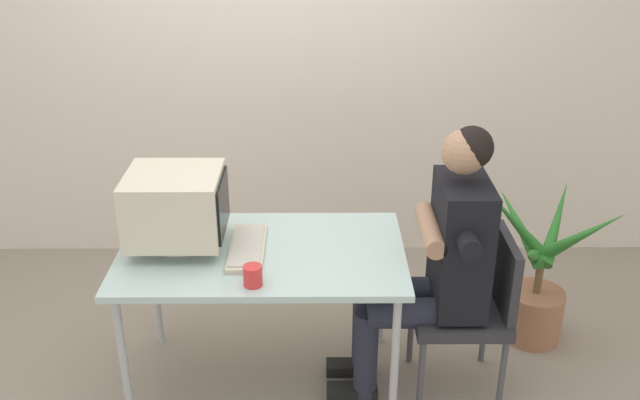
{
  "coord_description": "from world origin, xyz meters",
  "views": [
    {
      "loc": [
        0.25,
        -2.79,
        2.28
      ],
      "look_at": [
        0.26,
        0.0,
        0.98
      ],
      "focal_mm": 39.67,
      "sensor_mm": 36.0,
      "label": 1
    }
  ],
  "objects_px": {
    "crt_monitor": "(176,206)",
    "office_chair": "(472,303)",
    "keyboard": "(247,247)",
    "potted_plant": "(539,280)",
    "desk": "(262,261)",
    "person_seated": "(437,257)",
    "desk_mug": "(253,275)"
  },
  "relations": [
    {
      "from": "keyboard",
      "to": "potted_plant",
      "type": "distance_m",
      "value": 1.56
    },
    {
      "from": "crt_monitor",
      "to": "potted_plant",
      "type": "distance_m",
      "value": 1.9
    },
    {
      "from": "desk",
      "to": "person_seated",
      "type": "height_order",
      "value": "person_seated"
    },
    {
      "from": "desk",
      "to": "desk_mug",
      "type": "relative_size",
      "value": 14.3
    },
    {
      "from": "potted_plant",
      "to": "desk_mug",
      "type": "height_order",
      "value": "potted_plant"
    },
    {
      "from": "crt_monitor",
      "to": "office_chair",
      "type": "distance_m",
      "value": 1.42
    },
    {
      "from": "desk",
      "to": "potted_plant",
      "type": "relative_size",
      "value": 1.47
    },
    {
      "from": "keyboard",
      "to": "potted_plant",
      "type": "relative_size",
      "value": 0.49
    },
    {
      "from": "desk",
      "to": "person_seated",
      "type": "bearing_deg",
      "value": -2.46
    },
    {
      "from": "crt_monitor",
      "to": "office_chair",
      "type": "height_order",
      "value": "crt_monitor"
    },
    {
      "from": "office_chair",
      "to": "crt_monitor",
      "type": "bearing_deg",
      "value": 176.74
    },
    {
      "from": "office_chair",
      "to": "person_seated",
      "type": "xyz_separation_m",
      "value": [
        -0.18,
        -0.0,
        0.24
      ]
    },
    {
      "from": "desk",
      "to": "office_chair",
      "type": "xyz_separation_m",
      "value": [
        0.97,
        -0.03,
        -0.21
      ]
    },
    {
      "from": "office_chair",
      "to": "desk_mug",
      "type": "relative_size",
      "value": 8.95
    },
    {
      "from": "crt_monitor",
      "to": "potted_plant",
      "type": "bearing_deg",
      "value": 10.14
    },
    {
      "from": "desk",
      "to": "keyboard",
      "type": "relative_size",
      "value": 2.98
    },
    {
      "from": "desk",
      "to": "office_chair",
      "type": "bearing_deg",
      "value": -2.01
    },
    {
      "from": "keyboard",
      "to": "office_chair",
      "type": "bearing_deg",
      "value": -1.94
    },
    {
      "from": "crt_monitor",
      "to": "person_seated",
      "type": "distance_m",
      "value": 1.19
    },
    {
      "from": "crt_monitor",
      "to": "office_chair",
      "type": "xyz_separation_m",
      "value": [
        1.34,
        -0.08,
        -0.46
      ]
    },
    {
      "from": "office_chair",
      "to": "person_seated",
      "type": "bearing_deg",
      "value": -180.0
    },
    {
      "from": "person_seated",
      "to": "potted_plant",
      "type": "distance_m",
      "value": 0.82
    },
    {
      "from": "keyboard",
      "to": "crt_monitor",
      "type": "bearing_deg",
      "value": 172.4
    },
    {
      "from": "person_seated",
      "to": "office_chair",
      "type": "bearing_deg",
      "value": 0.0
    },
    {
      "from": "desk",
      "to": "person_seated",
      "type": "relative_size",
      "value": 0.97
    },
    {
      "from": "potted_plant",
      "to": "desk_mug",
      "type": "xyz_separation_m",
      "value": [
        -1.42,
        -0.65,
        0.43
      ]
    },
    {
      "from": "desk",
      "to": "keyboard",
      "type": "distance_m",
      "value": 0.09
    },
    {
      "from": "person_seated",
      "to": "keyboard",
      "type": "bearing_deg",
      "value": 177.66
    },
    {
      "from": "potted_plant",
      "to": "keyboard",
      "type": "bearing_deg",
      "value": -166.22
    },
    {
      "from": "keyboard",
      "to": "person_seated",
      "type": "bearing_deg",
      "value": -2.34
    },
    {
      "from": "keyboard",
      "to": "desk_mug",
      "type": "distance_m",
      "value": 0.3
    },
    {
      "from": "desk",
      "to": "desk_mug",
      "type": "distance_m",
      "value": 0.31
    }
  ]
}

